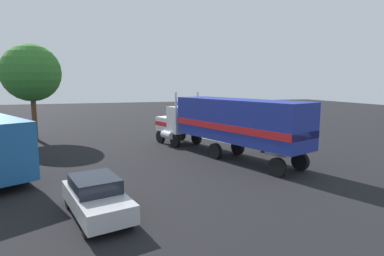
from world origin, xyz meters
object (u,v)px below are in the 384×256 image
(semi_truck, at_px, (226,122))
(tree_left, at_px, (31,73))
(parked_car, at_px, (96,197))
(person_bystander, at_px, (263,141))

(semi_truck, relative_size, tree_left, 1.62)
(semi_truck, xyz_separation_m, parked_car, (-7.80, 8.95, -1.72))
(parked_car, xyz_separation_m, tree_left, (19.33, 5.27, 5.34))
(semi_truck, height_order, parked_car, semi_truck)
(person_bystander, distance_m, parked_car, 14.59)
(parked_car, bearing_deg, semi_truck, -48.94)
(semi_truck, relative_size, parked_car, 3.00)
(semi_truck, height_order, tree_left, tree_left)
(semi_truck, bearing_deg, tree_left, 50.97)
(person_bystander, relative_size, parked_car, 0.35)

